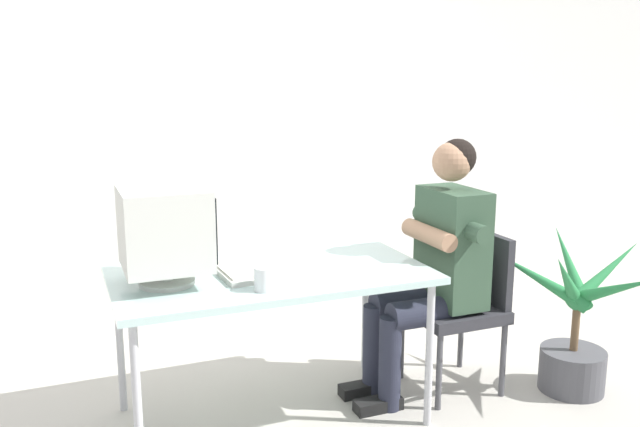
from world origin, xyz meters
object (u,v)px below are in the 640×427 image
at_px(potted_plant, 575,332).
at_px(desk_mug, 265,279).
at_px(keyboard, 234,269).
at_px(person_seated, 436,260).
at_px(crt_monitor, 165,229).
at_px(office_chair, 463,300).
at_px(desk, 270,281).

distance_m(potted_plant, desk_mug, 1.71).
height_order(keyboard, person_seated, person_seated).
bearing_deg(keyboard, crt_monitor, -168.85).
bearing_deg(person_seated, desk_mug, -167.35).
distance_m(crt_monitor, person_seated, 1.35).
bearing_deg(desk_mug, potted_plant, -1.80).
bearing_deg(person_seated, crt_monitor, 179.21).
bearing_deg(desk_mug, crt_monitor, 147.09).
bearing_deg(office_chair, desk, 177.46).
height_order(keyboard, potted_plant, potted_plant).
distance_m(keyboard, potted_plant, 1.78).
relative_size(desk, keyboard, 3.21).
xyz_separation_m(desk, potted_plant, (1.54, -0.31, -0.36)).
bearing_deg(desk, potted_plant, -11.52).
xyz_separation_m(desk, person_seated, (0.86, -0.05, 0.02)).
relative_size(crt_monitor, office_chair, 0.51).
relative_size(keyboard, office_chair, 0.54).
relative_size(desk, person_seated, 1.09).
xyz_separation_m(office_chair, desk_mug, (-1.14, -0.22, 0.31)).
distance_m(office_chair, person_seated, 0.29).
bearing_deg(crt_monitor, desk, 3.35).
xyz_separation_m(office_chair, person_seated, (-0.17, -0.00, 0.23)).
xyz_separation_m(crt_monitor, person_seated, (1.32, -0.02, -0.27)).
bearing_deg(desk, keyboard, 168.18).
bearing_deg(keyboard, office_chair, -3.80).
bearing_deg(keyboard, desk, -11.82).
bearing_deg(office_chair, crt_monitor, 179.30).
bearing_deg(office_chair, person_seated, -180.00).
bearing_deg(desk, office_chair, -2.54).
distance_m(desk, desk_mug, 0.30).
bearing_deg(crt_monitor, office_chair, -0.70).
height_order(office_chair, desk_mug, desk_mug).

